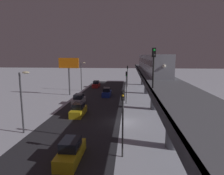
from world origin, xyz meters
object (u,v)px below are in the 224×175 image
at_px(sedan_silver, 79,100).
at_px(sedan_yellow, 78,110).
at_px(subway_train, 150,62).
at_px(traffic_light_mid, 126,83).
at_px(commercial_billboard, 69,67).
at_px(traffic_light_far, 127,73).
at_px(traffic_light_near, 123,114).
at_px(rail_signal, 154,61).
at_px(sedan_red, 96,85).
at_px(sedan_blue_2, 107,93).
at_px(sedan_yellow_2, 71,152).

bearing_deg(sedan_silver, sedan_yellow, 104.18).
bearing_deg(sedan_yellow, subway_train, -130.39).
bearing_deg(sedan_yellow, traffic_light_mid, -132.39).
xyz_separation_m(sedan_silver, commercial_billboard, (4.44, -8.60, 6.03)).
bearing_deg(commercial_billboard, traffic_light_far, -135.82).
bearing_deg(traffic_light_near, sedan_silver, -64.80).
relative_size(traffic_light_mid, traffic_light_far, 1.00).
height_order(rail_signal, traffic_light_far, rail_signal).
xyz_separation_m(subway_train, commercial_billboard, (18.82, -0.93, -1.18)).
bearing_deg(sedan_yellow, sedan_red, -86.31).
distance_m(sedan_blue_2, sedan_red, 13.32).
bearing_deg(sedan_yellow_2, traffic_light_far, 83.71).
relative_size(sedan_silver, traffic_light_near, 0.74).
distance_m(sedan_yellow, sedan_red, 27.94).
xyz_separation_m(sedan_yellow_2, traffic_light_mid, (-4.70, -21.80, 3.40)).
bearing_deg(traffic_light_far, sedan_yellow, 75.54).
distance_m(sedan_yellow_2, traffic_light_far, 43.05).
xyz_separation_m(sedan_red, traffic_light_far, (-9.30, -1.19, 3.40)).
bearing_deg(subway_train, commercial_billboard, -2.84).
height_order(sedan_yellow_2, traffic_light_far, traffic_light_far).
relative_size(sedan_silver, traffic_light_far, 0.74).
height_order(subway_train, sedan_yellow_2, subway_train).
xyz_separation_m(sedan_red, traffic_light_near, (-9.30, 40.53, 3.40)).
bearing_deg(sedan_silver, commercial_billboard, -62.70).
xyz_separation_m(sedan_silver, traffic_light_mid, (-9.30, -1.09, 3.40)).
xyz_separation_m(rail_signal, sedan_yellow_2, (7.62, 3.42, -8.16)).
bearing_deg(traffic_light_far, traffic_light_mid, 90.00).
distance_m(sedan_red, sedan_silver, 20.76).
bearing_deg(sedan_red, commercial_billboard, 69.95).
xyz_separation_m(traffic_light_near, traffic_light_far, (0.00, -41.72, 0.00)).
height_order(rail_signal, sedan_yellow_2, rail_signal).
bearing_deg(traffic_light_near, sedan_yellow, -59.32).
bearing_deg(traffic_light_far, sedan_yellow_2, 83.71).
height_order(sedan_red, traffic_light_far, traffic_light_far).
distance_m(rail_signal, commercial_billboard, 30.86).
distance_m(subway_train, traffic_light_far, 15.64).
height_order(rail_signal, sedan_yellow, rail_signal).
bearing_deg(sedan_yellow, sedan_yellow_2, 101.65).
relative_size(sedan_yellow, traffic_light_far, 0.75).
xyz_separation_m(subway_train, sedan_yellow_2, (9.78, 28.37, -7.21)).
xyz_separation_m(subway_train, traffic_light_mid, (5.08, 6.57, -3.81)).
xyz_separation_m(sedan_yellow_2, sedan_blue_2, (-0.00, -28.97, -0.00)).
height_order(traffic_light_far, commercial_billboard, commercial_billboard).
relative_size(sedan_yellow_2, traffic_light_mid, 0.74).
bearing_deg(sedan_yellow_2, subway_train, 70.97).
xyz_separation_m(sedan_yellow, sedan_silver, (1.80, -7.12, 0.00)).
relative_size(subway_train, sedan_red, 8.04).
relative_size(sedan_yellow, traffic_light_near, 0.75).
bearing_deg(subway_train, traffic_light_near, 79.50).
height_order(rail_signal, traffic_light_mid, rail_signal).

